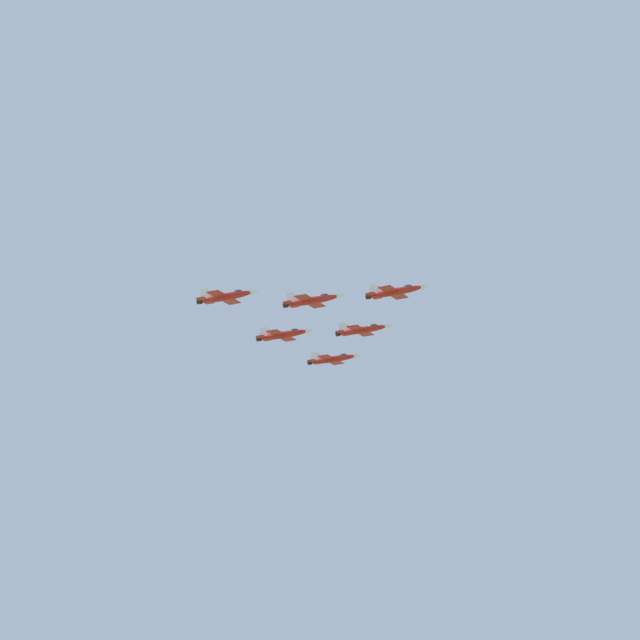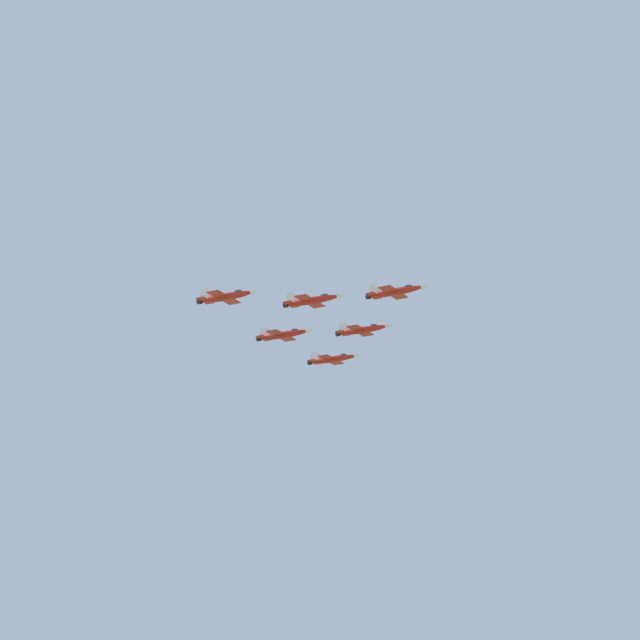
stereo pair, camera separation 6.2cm
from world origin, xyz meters
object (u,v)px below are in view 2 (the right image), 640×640
Objects in this scene: jet_left_wingman at (363,330)px; jet_left_outer at (333,359)px; jet_right_outer at (226,296)px; jet_right_wingman at (313,300)px; jet_slot_rear at (284,335)px; jet_lead at (396,291)px.

jet_left_wingman is 1.00× the size of jet_left_outer.
jet_left_wingman is at bearing 67.91° from jet_right_outer.
jet_right_wingman is 0.98× the size of jet_right_outer.
jet_left_wingman reaches higher than jet_right_outer.
jet_slot_rear is at bearing -90.23° from jet_left_outer.
jet_lead is at bearing 39.69° from jet_right_outer.
jet_left_wingman is at bearing 89.62° from jet_right_wingman.
jet_right_wingman is 1.01× the size of jet_slot_rear.
jet_right_wingman is at bearing 39.69° from jet_right_outer.
jet_right_wingman is at bearing -138.65° from jet_lead.
jet_right_outer is (35.18, 36.17, 1.59)m from jet_left_outer.
jet_left_wingman is 0.98× the size of jet_slot_rear.
jet_left_wingman is 19.59m from jet_left_outer.
jet_right_outer is (19.43, -1.31, -0.49)m from jet_right_wingman.
jet_right_outer reaches higher than jet_left_outer.
jet_lead is 30.27m from jet_slot_rear.
jet_slot_rear is (1.84, -19.39, -2.43)m from jet_right_wingman.
jet_slot_rear is (19.43, -1.31, -2.48)m from jet_left_wingman.
jet_lead is 1.04× the size of jet_left_wingman.
jet_left_wingman is 19.63m from jet_slot_rear.
jet_right_wingman is at bearing -40.26° from jet_slot_rear.
jet_lead is at bearing -40.57° from jet_left_wingman.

